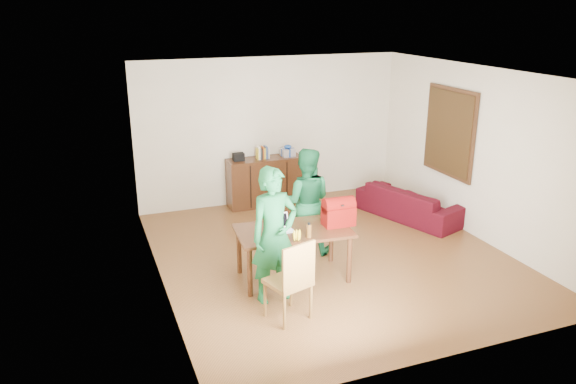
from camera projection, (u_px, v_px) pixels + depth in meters
name	position (u px, v px, depth m)	size (l,w,h in m)	color
room	(331.00, 170.00, 8.12)	(5.20, 5.70, 2.90)	#482B12
table	(293.00, 235.00, 7.55)	(1.59, 0.98, 0.71)	black
chair	(289.00, 296.00, 6.65)	(0.57, 0.56, 1.02)	brown
person_near	(274.00, 235.00, 6.93)	(0.63, 0.42, 1.74)	#145B2D
person_far	(306.00, 201.00, 8.31)	(0.78, 0.61, 1.61)	#13582F
laptop	(282.00, 228.00, 7.44)	(0.30, 0.22, 0.21)	white
bananas	(297.00, 238.00, 7.16)	(0.15, 0.09, 0.05)	yellow
bottle	(309.00, 230.00, 7.24)	(0.07, 0.07, 0.20)	brown
red_bag	(338.00, 214.00, 7.63)	(0.42, 0.25, 0.31)	maroon
sofa	(410.00, 203.00, 9.83)	(1.90, 0.74, 0.56)	#41080F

